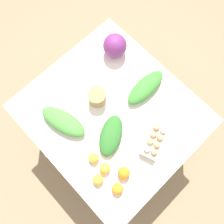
{
  "coord_description": "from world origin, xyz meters",
  "views": [
    {
      "loc": [
        -0.29,
        0.28,
        2.27
      ],
      "look_at": [
        0.0,
        0.0,
        0.79
      ],
      "focal_mm": 35.0,
      "sensor_mm": 36.0,
      "label": 1
    }
  ],
  "objects": [
    {
      "name": "paper_bag",
      "position": [
        0.14,
        0.01,
        0.83
      ],
      "size": [
        0.12,
        0.12,
        0.11
      ],
      "primitive_type": "cylinder",
      "color": "#A87F51",
      "rests_on": "dining_table"
    },
    {
      "name": "orange_2",
      "position": [
        -0.15,
        0.31,
        0.81
      ],
      "size": [
        0.07,
        0.07,
        0.07
      ],
      "primitive_type": "sphere",
      "color": "#F9A833",
      "rests_on": "dining_table"
    },
    {
      "name": "orange_3",
      "position": [
        -0.27,
        0.38,
        0.81
      ],
      "size": [
        0.07,
        0.07,
        0.07
      ],
      "primitive_type": "sphere",
      "color": "#F9A833",
      "rests_on": "dining_table"
    },
    {
      "name": "cabbage_purple",
      "position": [
        0.34,
        -0.35,
        0.86
      ],
      "size": [
        0.17,
        0.17,
        0.17
      ],
      "primitive_type": "sphere",
      "color": "#7A2D75",
      "rests_on": "dining_table"
    },
    {
      "name": "greens_bunch_kale",
      "position": [
        0.18,
        0.29,
        0.81
      ],
      "size": [
        0.37,
        0.22,
        0.08
      ],
      "primitive_type": "ellipsoid",
      "rotation": [
        0.0,
        0.0,
        3.4
      ],
      "color": "#4C933D",
      "rests_on": "dining_table"
    },
    {
      "name": "greens_bunch_beet_tops",
      "position": [
        -0.04,
        -0.3,
        0.81
      ],
      "size": [
        0.14,
        0.34,
        0.08
      ],
      "primitive_type": "ellipsoid",
      "rotation": [
        0.0,
        0.0,
        4.73
      ],
      "color": "#3D8433",
      "rests_on": "dining_table"
    },
    {
      "name": "orange_4",
      "position": [
        -0.35,
        0.23,
        0.81
      ],
      "size": [
        0.08,
        0.08,
        0.08
      ],
      "primitive_type": "sphere",
      "color": "orange",
      "rests_on": "dining_table"
    },
    {
      "name": "dining_table",
      "position": [
        0.0,
        0.0,
        0.67
      ],
      "size": [
        1.17,
        1.07,
        0.77
      ],
      "color": "silver",
      "rests_on": "ground_plane"
    },
    {
      "name": "egg_carton",
      "position": [
        -0.34,
        -0.06,
        0.81
      ],
      "size": [
        0.19,
        0.27,
        0.09
      ],
      "rotation": [
        0.0,
        0.0,
        5.07
      ],
      "color": "beige",
      "rests_on": "dining_table"
    },
    {
      "name": "orange_1",
      "position": [
        -0.39,
        0.33,
        0.81
      ],
      "size": [
        0.07,
        0.07,
        0.07
      ],
      "primitive_type": "sphere",
      "color": "orange",
      "rests_on": "dining_table"
    },
    {
      "name": "orange_0",
      "position": [
        -0.25,
        0.3,
        0.81
      ],
      "size": [
        0.07,
        0.07,
        0.07
      ],
      "primitive_type": "sphere",
      "color": "#F9A833",
      "rests_on": "dining_table"
    },
    {
      "name": "greens_bunch_chard",
      "position": [
        -0.12,
        0.12,
        0.81
      ],
      "size": [
        0.27,
        0.32,
        0.08
      ],
      "primitive_type": "ellipsoid",
      "rotation": [
        0.0,
        0.0,
        5.26
      ],
      "color": "#2D6B28",
      "rests_on": "dining_table"
    },
    {
      "name": "ground_plane",
      "position": [
        0.0,
        0.0,
        0.0
      ],
      "size": [
        8.0,
        8.0,
        0.0
      ],
      "primitive_type": "plane",
      "color": "#937A5B"
    }
  ]
}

